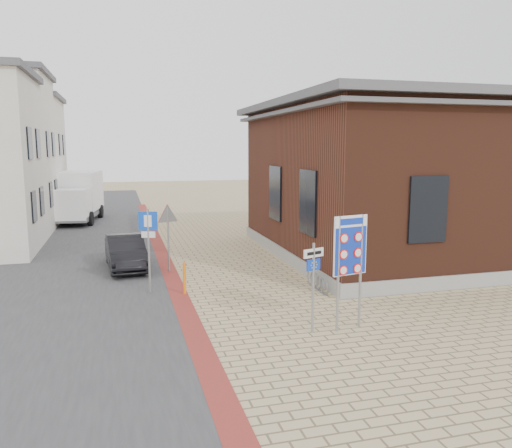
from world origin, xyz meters
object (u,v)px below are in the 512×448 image
box_truck (77,196)px  parking_sign (148,235)px  bollard (184,279)px  essen_sign (313,274)px  sedan (126,252)px  border_sign (350,248)px

box_truck → parking_sign: 18.18m
parking_sign → bollard: size_ratio=2.61×
essen_sign → parking_sign: bearing=109.6°
sedan → bollard: 4.65m
border_sign → essen_sign: border_sign is taller
sedan → parking_sign: size_ratio=1.42×
box_truck → border_sign: (8.50, -22.62, 0.55)m
sedan → box_truck: (-2.87, 14.03, 1.00)m
sedan → border_sign: size_ratio=1.31×
bollard → border_sign: bearing=-48.4°
essen_sign → bollard: (-2.80, 4.30, -1.04)m
border_sign → bollard: bearing=119.0°
sedan → parking_sign: bearing=-84.2°
sedan → bollard: (1.81, -4.29, -0.12)m
sedan → bollard: size_ratio=3.70×
parking_sign → border_sign: bearing=-25.4°
border_sign → bollard: (-3.82, 4.30, -1.68)m
box_truck → essen_sign: size_ratio=2.69×
border_sign → bollard: border_sign is taller
essen_sign → parking_sign: (-3.89, 4.79, 0.38)m
essen_sign → parking_sign: parking_sign is taller
parking_sign → bollard: parking_sign is taller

